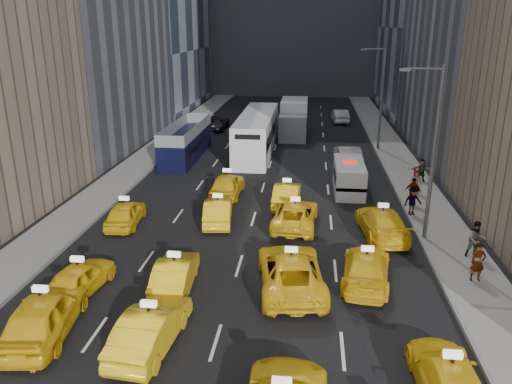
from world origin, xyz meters
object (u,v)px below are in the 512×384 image
nypd_van (349,177)px  city_bus (257,133)px  double_decker (186,141)px  pedestrian_0 (478,262)px  box_truck (294,119)px

nypd_van → city_bus: size_ratio=0.38×
double_decker → pedestrian_0: 26.78m
nypd_van → pedestrian_0: 13.25m
city_bus → double_decker: bearing=-157.2°
nypd_van → city_bus: city_bus is taller
city_bus → box_truck: 7.99m
double_decker → box_truck: bearing=54.2°
nypd_van → double_decker: double_decker is taller
nypd_van → double_decker: size_ratio=0.49×
city_bus → pedestrian_0: bearing=-62.4°
double_decker → city_bus: bearing=28.9°
box_truck → city_bus: bearing=-106.9°
nypd_van → pedestrian_0: size_ratio=2.84×
double_decker → city_bus: 6.28m
double_decker → city_bus: size_ratio=0.77×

